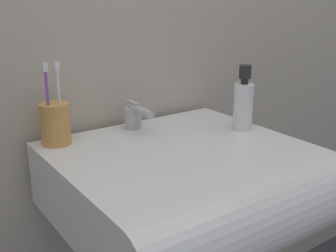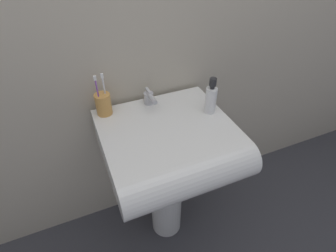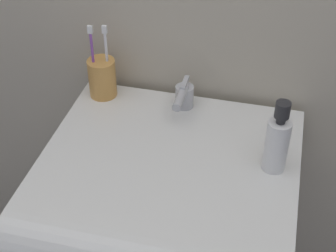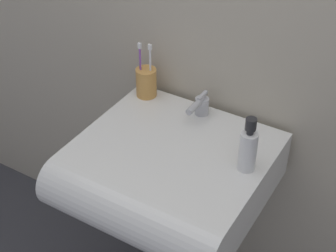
# 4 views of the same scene
# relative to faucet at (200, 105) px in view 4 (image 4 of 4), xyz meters

# --- Properties ---
(sink_pedestal) EXTENTS (0.18, 0.18, 0.66)m
(sink_pedestal) POSITION_rel_faucet_xyz_m (0.01, -0.18, -0.53)
(sink_pedestal) COLOR white
(sink_pedestal) RESTS_ON ground
(sink_basin) EXTENTS (0.58, 0.57, 0.16)m
(sink_basin) POSITION_rel_faucet_xyz_m (0.01, -0.24, -0.12)
(sink_basin) COLOR white
(sink_basin) RESTS_ON sink_pedestal
(faucet) EXTENTS (0.05, 0.12, 0.08)m
(faucet) POSITION_rel_faucet_xyz_m (0.00, 0.00, 0.00)
(faucet) COLOR #B7B7BC
(faucet) RESTS_ON sink_basin
(toothbrush_cup) EXTENTS (0.07, 0.07, 0.20)m
(toothbrush_cup) POSITION_rel_faucet_xyz_m (-0.22, 0.01, 0.02)
(toothbrush_cup) COLOR #D19347
(toothbrush_cup) RESTS_ON sink_basin
(soap_bottle) EXTENTS (0.05, 0.05, 0.18)m
(soap_bottle) POSITION_rel_faucet_xyz_m (0.24, -0.17, 0.04)
(soap_bottle) COLOR white
(soap_bottle) RESTS_ON sink_basin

